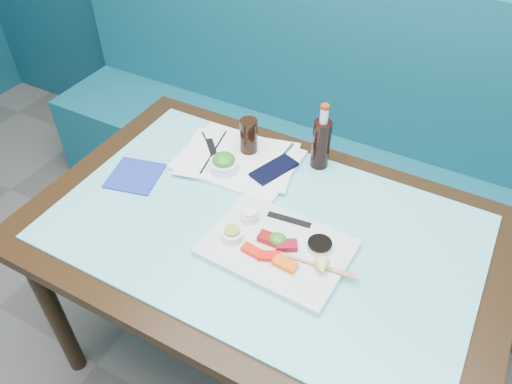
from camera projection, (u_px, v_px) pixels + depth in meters
The scene contains 34 objects.
booth_bench at pixel (349, 166), 2.27m from camera, with size 3.00×0.56×1.17m.
dining_table at pixel (263, 247), 1.53m from camera, with size 1.40×0.90×0.75m.
glass_top at pixel (264, 227), 1.47m from camera, with size 1.22×0.76×0.01m, color #6ACBD4.
sashimi_plate at pixel (277, 248), 1.39m from camera, with size 0.39×0.28×0.02m, color silver.
salmon_left at pixel (252, 251), 1.36m from camera, with size 0.06×0.03×0.01m, color red.
salmon_mid at pixel (269, 256), 1.35m from camera, with size 0.06×0.03×0.01m, color red.
salmon_right at pixel (285, 264), 1.33m from camera, with size 0.07×0.03×0.02m, color #F76009.
tuna_left at pixel (269, 238), 1.39m from camera, with size 0.06×0.04×0.02m, color maroon.
tuna_right at pixel (286, 245), 1.37m from camera, with size 0.06×0.04×0.02m, color maroon.
seaweed_garnish at pixel (278, 239), 1.38m from camera, with size 0.05×0.05×0.03m, color #297E1D.
ramekin_wasabi at pixel (232, 235), 1.40m from camera, with size 0.06×0.06×0.03m, color white.
wasabi_fill at pixel (232, 230), 1.39m from camera, with size 0.05×0.05×0.01m, color #84AB37.
ramekin_ginger at pixel (249, 216), 1.46m from camera, with size 0.06×0.06×0.02m, color white.
ginger_fill at pixel (249, 212), 1.45m from camera, with size 0.05×0.05×0.01m, color #F6E8CA.
soy_dish at pixel (320, 246), 1.38m from camera, with size 0.07×0.07×0.01m, color silver.
soy_fill at pixel (320, 243), 1.37m from camera, with size 0.07×0.07×0.01m, color black.
lemon_wedge at pixel (322, 268), 1.30m from camera, with size 0.05×0.05×0.04m, color #F4E873.
chopstick_sleeve at pixel (289, 220), 1.46m from camera, with size 0.13×0.02×0.00m, color black.
wooden_chopstick_a at pixel (312, 263), 1.33m from camera, with size 0.01×0.01×0.24m, color #B17953.
wooden_chopstick_b at pixel (315, 265), 1.33m from camera, with size 0.01×0.01×0.25m, color tan.
serving_tray at pixel (238, 160), 1.68m from camera, with size 0.39×0.29×0.01m, color white.
paper_placemat at pixel (238, 158), 1.68m from camera, with size 0.38×0.27×0.00m, color white.
seaweed_bowl at pixel (224, 166), 1.62m from camera, with size 0.09×0.09×0.04m, color white.
seaweed_salad at pixel (224, 160), 1.60m from camera, with size 0.07×0.07×0.04m, color #24811D.
cola_glass at pixel (249, 136), 1.67m from camera, with size 0.06×0.06×0.12m, color black.
navy_pouch at pixel (274, 169), 1.63m from camera, with size 0.07×0.16×0.01m, color black.
fork at pixel (286, 152), 1.70m from camera, with size 0.01×0.01×0.09m, color silver.
black_chopstick_a at pixel (212, 151), 1.71m from camera, with size 0.01×0.01×0.23m, color black.
black_chopstick_b at pixel (214, 151), 1.70m from camera, with size 0.01×0.01×0.24m, color black.
tray_sleeve at pixel (213, 151), 1.70m from camera, with size 0.02×0.15×0.00m, color black.
cola_bottle_body at pixel (321, 144), 1.62m from camera, with size 0.06×0.06×0.17m, color black.
cola_bottle_neck at pixel (324, 116), 1.54m from camera, with size 0.03×0.03×0.05m, color white.
cola_bottle_cap at pixel (325, 107), 1.52m from camera, with size 0.03×0.03×0.01m, color #B7280B.
blue_napkin at pixel (135, 176), 1.63m from camera, with size 0.16×0.16×0.01m, color #1C2D9A.
Camera 1 is at (0.46, 0.55, 1.83)m, focal length 35.00 mm.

